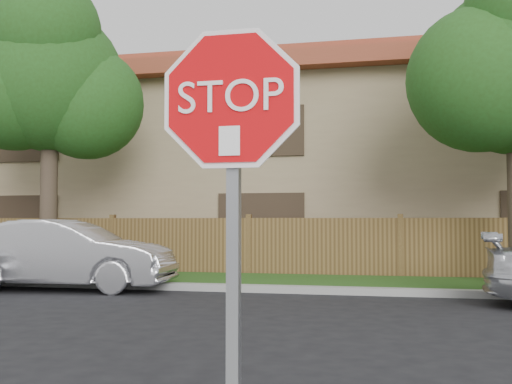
# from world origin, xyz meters

# --- Properties ---
(far_curb) EXTENTS (70.00, 0.30, 0.15)m
(far_curb) POSITION_xyz_m (0.00, 8.15, 0.07)
(far_curb) COLOR gray
(far_curb) RESTS_ON ground
(grass_strip) EXTENTS (70.00, 3.00, 0.12)m
(grass_strip) POSITION_xyz_m (0.00, 9.80, 0.06)
(grass_strip) COLOR #1E4714
(grass_strip) RESTS_ON ground
(fence) EXTENTS (70.00, 0.12, 1.60)m
(fence) POSITION_xyz_m (0.00, 11.40, 0.80)
(fence) COLOR #4E371B
(fence) RESTS_ON ground
(apartment_building) EXTENTS (35.20, 9.20, 7.20)m
(apartment_building) POSITION_xyz_m (0.00, 17.00, 3.53)
(apartment_building) COLOR #947F5C
(apartment_building) RESTS_ON ground
(tree_left) EXTENTS (4.80, 3.90, 7.78)m
(tree_left) POSITION_xyz_m (-8.98, 9.57, 5.22)
(tree_left) COLOR #382B21
(tree_left) RESTS_ON ground
(stop_sign) EXTENTS (1.01, 0.13, 2.55)m
(stop_sign) POSITION_xyz_m (-1.09, -1.48, 1.83)
(stop_sign) COLOR gray
(stop_sign) RESTS_ON sidewalk_near
(sedan_left) EXTENTS (4.83, 2.05, 1.55)m
(sedan_left) POSITION_xyz_m (-7.26, 7.60, 0.78)
(sedan_left) COLOR #B6B6BB
(sedan_left) RESTS_ON ground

